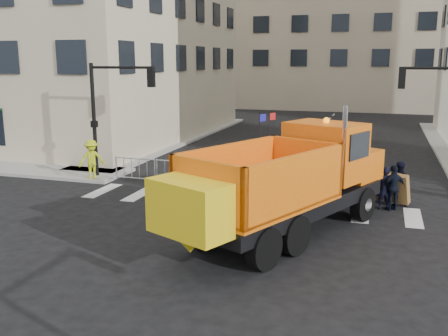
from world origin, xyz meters
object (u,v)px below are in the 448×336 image
(cop_a, at_px, (384,188))
(cop_b, at_px, (398,183))
(plow_truck, at_px, (286,180))
(cop_c, at_px, (393,188))
(worker, at_px, (92,159))

(cop_a, distance_m, cop_b, 0.88)
(plow_truck, bearing_deg, cop_c, -15.63)
(cop_c, bearing_deg, cop_a, -36.54)
(cop_a, height_order, cop_b, cop_b)
(cop_a, xyz_separation_m, worker, (-12.84, 0.51, 0.24))
(plow_truck, xyz_separation_m, cop_b, (3.51, 4.68, -0.97))
(cop_a, relative_size, cop_c, 0.95)
(cop_c, bearing_deg, cop_b, -139.74)
(worker, bearing_deg, plow_truck, -62.94)
(cop_a, height_order, cop_c, cop_c)
(cop_a, relative_size, worker, 0.90)
(plow_truck, bearing_deg, cop_b, -12.46)
(plow_truck, height_order, cop_c, plow_truck)
(cop_b, distance_m, worker, 13.36)
(plow_truck, distance_m, cop_c, 5.26)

